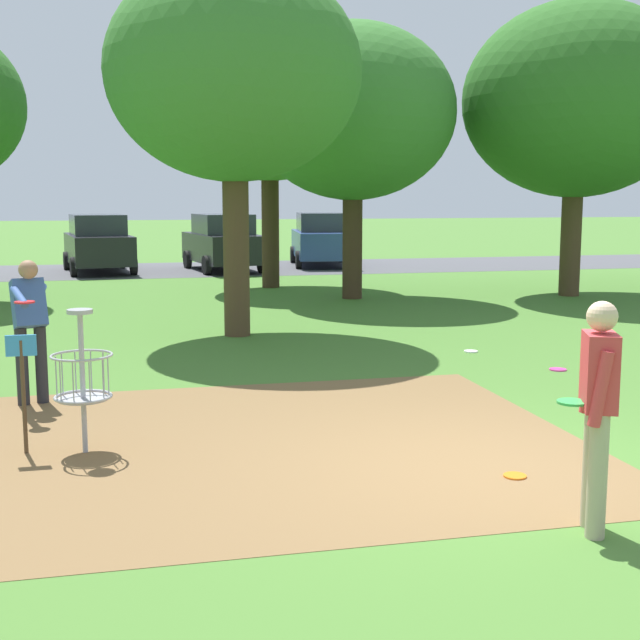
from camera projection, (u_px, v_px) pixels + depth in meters
ground_plane at (488, 469)px, 7.70m from camera, size 160.00×160.00×0.00m
dirt_tee_pad at (265, 443)px, 8.50m from camera, size 6.29×5.32×0.01m
disc_golf_basket at (76, 376)px, 8.09m from camera, size 0.98×0.58×1.39m
player_foreground_watching at (30, 322)px, 9.96m from camera, size 0.46×1.17×1.71m
player_throwing at (598, 403)px, 6.14m from camera, size 0.45×0.50×1.71m
frisbee_mid_grass at (471, 351)px, 13.46m from camera, size 0.22×0.22×0.02m
frisbee_far_left at (515, 476)px, 7.48m from camera, size 0.20×0.20×0.02m
frisbee_far_right at (558, 369)px, 12.06m from camera, size 0.24×0.24×0.02m
tree_near_left at (269, 106)px, 22.23m from camera, size 4.60×4.60×6.72m
tree_mid_left at (577, 101)px, 20.35m from camera, size 5.43×5.43×7.01m
tree_mid_center at (234, 73)px, 14.41m from camera, size 4.35×4.35×6.37m
tree_far_center at (353, 113)px, 19.82m from camera, size 4.79×4.79×6.40m
parking_lot_strip at (218, 269)px, 28.67m from camera, size 36.00×6.00×0.01m
parked_car_leftmost at (98, 243)px, 27.24m from camera, size 2.39×4.40×1.84m
parked_car_center_left at (223, 242)px, 27.85m from camera, size 2.44×4.42×1.84m
parked_car_center_right at (321, 239)px, 29.89m from camera, size 2.37×4.39×1.84m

